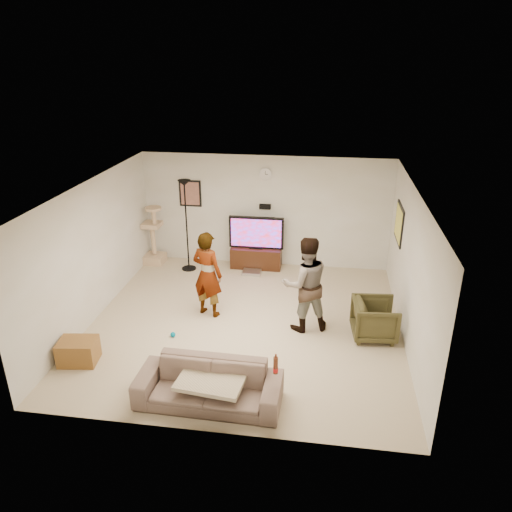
# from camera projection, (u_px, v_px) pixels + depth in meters

# --- Properties ---
(floor) EXTENTS (5.50, 5.50, 0.02)m
(floor) POSITION_uv_depth(u_px,v_px,m) (245.00, 324.00, 8.81)
(floor) COLOR tan
(floor) RESTS_ON ground
(ceiling) EXTENTS (5.50, 5.50, 0.02)m
(ceiling) POSITION_uv_depth(u_px,v_px,m) (244.00, 188.00, 7.83)
(ceiling) COLOR white
(ceiling) RESTS_ON wall_back
(wall_back) EXTENTS (5.50, 0.04, 2.50)m
(wall_back) POSITION_uv_depth(u_px,v_px,m) (265.00, 211.00, 10.83)
(wall_back) COLOR beige
(wall_back) RESTS_ON floor
(wall_front) EXTENTS (5.50, 0.04, 2.50)m
(wall_front) POSITION_uv_depth(u_px,v_px,m) (206.00, 350.00, 5.81)
(wall_front) COLOR beige
(wall_front) RESTS_ON floor
(wall_left) EXTENTS (0.04, 5.50, 2.50)m
(wall_left) POSITION_uv_depth(u_px,v_px,m) (93.00, 251.00, 8.69)
(wall_left) COLOR beige
(wall_left) RESTS_ON floor
(wall_right) EXTENTS (0.04, 5.50, 2.50)m
(wall_right) POSITION_uv_depth(u_px,v_px,m) (410.00, 270.00, 7.95)
(wall_right) COLOR beige
(wall_right) RESTS_ON floor
(wall_clock) EXTENTS (0.26, 0.04, 0.26)m
(wall_clock) POSITION_uv_depth(u_px,v_px,m) (265.00, 174.00, 10.47)
(wall_clock) COLOR white
(wall_clock) RESTS_ON wall_back
(wall_speaker) EXTENTS (0.25, 0.10, 0.10)m
(wall_speaker) POSITION_uv_depth(u_px,v_px,m) (265.00, 207.00, 10.72)
(wall_speaker) COLOR black
(wall_speaker) RESTS_ON wall_back
(picture_back) EXTENTS (0.42, 0.03, 0.52)m
(picture_back) POSITION_uv_depth(u_px,v_px,m) (190.00, 193.00, 10.90)
(picture_back) COLOR #87574A
(picture_back) RESTS_ON wall_back
(picture_right) EXTENTS (0.03, 0.78, 0.62)m
(picture_right) POSITION_uv_depth(u_px,v_px,m) (399.00, 223.00, 9.31)
(picture_right) COLOR #EAE151
(picture_right) RESTS_ON wall_right
(tv_stand) EXTENTS (1.13, 0.45, 0.47)m
(tv_stand) POSITION_uv_depth(u_px,v_px,m) (256.00, 257.00, 11.02)
(tv_stand) COLOR black
(tv_stand) RESTS_ON floor
(console_box) EXTENTS (0.40, 0.30, 0.07)m
(console_box) POSITION_uv_depth(u_px,v_px,m) (252.00, 272.00, 10.74)
(console_box) COLOR #BCBBBE
(console_box) RESTS_ON floor
(tv) EXTENTS (1.22, 0.08, 0.72)m
(tv) POSITION_uv_depth(u_px,v_px,m) (256.00, 233.00, 10.79)
(tv) COLOR black
(tv) RESTS_ON tv_stand
(tv_screen) EXTENTS (1.12, 0.01, 0.63)m
(tv_screen) POSITION_uv_depth(u_px,v_px,m) (256.00, 233.00, 10.75)
(tv_screen) COLOR #483DF0
(tv_screen) RESTS_ON tv
(floor_lamp) EXTENTS (0.32, 0.32, 2.05)m
(floor_lamp) POSITION_uv_depth(u_px,v_px,m) (187.00, 226.00, 10.61)
(floor_lamp) COLOR black
(floor_lamp) RESTS_ON floor
(cat_tree) EXTENTS (0.46, 0.46, 1.37)m
(cat_tree) POSITION_uv_depth(u_px,v_px,m) (153.00, 235.00, 11.06)
(cat_tree) COLOR tan
(cat_tree) RESTS_ON floor
(person_left) EXTENTS (0.69, 0.57, 1.63)m
(person_left) POSITION_uv_depth(u_px,v_px,m) (207.00, 274.00, 8.82)
(person_left) COLOR #A7A7A7
(person_left) RESTS_ON floor
(person_right) EXTENTS (1.00, 0.89, 1.72)m
(person_right) POSITION_uv_depth(u_px,v_px,m) (305.00, 284.00, 8.34)
(person_right) COLOR navy
(person_right) RESTS_ON floor
(sofa) EXTENTS (2.02, 0.83, 0.59)m
(sofa) POSITION_uv_depth(u_px,v_px,m) (209.00, 385.00, 6.72)
(sofa) COLOR #6D574E
(sofa) RESTS_ON floor
(throw_blanket) EXTENTS (0.97, 0.80, 0.06)m
(throw_blanket) POSITION_uv_depth(u_px,v_px,m) (212.00, 379.00, 6.68)
(throw_blanket) COLOR beige
(throw_blanket) RESTS_ON sofa
(beer_bottle) EXTENTS (0.06, 0.06, 0.25)m
(beer_bottle) POSITION_uv_depth(u_px,v_px,m) (276.00, 365.00, 6.43)
(beer_bottle) COLOR #562716
(beer_bottle) RESTS_ON sofa
(armchair) EXTENTS (0.80, 0.78, 0.67)m
(armchair) POSITION_uv_depth(u_px,v_px,m) (375.00, 319.00, 8.28)
(armchair) COLOR #3A361C
(armchair) RESTS_ON floor
(side_table) EXTENTS (0.63, 0.51, 0.39)m
(side_table) POSITION_uv_depth(u_px,v_px,m) (78.00, 351.00, 7.65)
(side_table) COLOR brown
(side_table) RESTS_ON floor
(toy_ball) EXTENTS (0.09, 0.09, 0.09)m
(toy_ball) POSITION_uv_depth(u_px,v_px,m) (173.00, 335.00, 8.37)
(toy_ball) COLOR #006E96
(toy_ball) RESTS_ON floor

